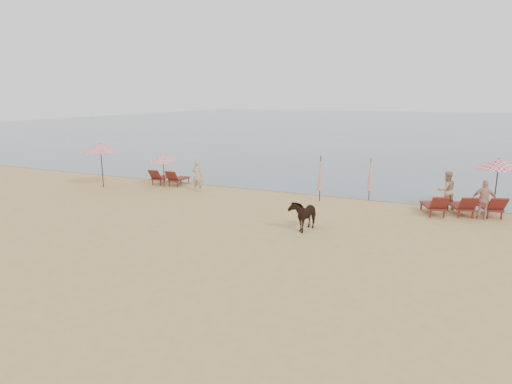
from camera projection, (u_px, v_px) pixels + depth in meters
ground at (199, 250)px, 15.15m from camera, size 120.00×120.00×0.00m
sea at (405, 123)px, 86.55m from camera, size 160.00×140.00×0.06m
lounger_cluster_left at (169, 177)px, 26.26m from camera, size 1.97×1.90×0.67m
lounger_cluster_right at (463, 206)px, 19.42m from camera, size 3.64×2.83×0.70m
umbrella_open_left_a at (100, 148)px, 25.11m from camera, size 2.32×2.32×2.65m
umbrella_open_left_b at (163, 157)px, 25.31m from camera, size 1.63×1.66×2.08m
umbrella_open_right at (499, 164)px, 19.74m from camera, size 2.09×2.09×2.55m
umbrella_closed_left at (320, 173)px, 22.00m from camera, size 0.29×0.29×2.38m
umbrella_closed_right at (370, 174)px, 22.15m from camera, size 0.27×0.27×2.25m
cow at (304, 214)px, 17.43m from camera, size 0.92×1.61×1.29m
beachgoer_left at (197, 176)px, 24.31m from camera, size 0.72×0.51×1.85m
beachgoer_right_a at (446, 190)px, 20.48m from camera, size 1.15×1.07×1.88m
beachgoer_right_b at (484, 200)px, 18.78m from camera, size 1.07×0.50×1.78m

